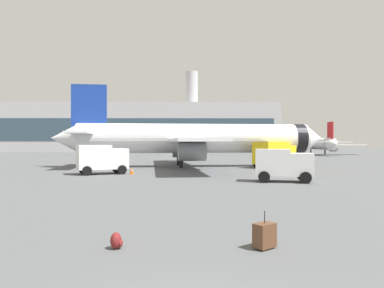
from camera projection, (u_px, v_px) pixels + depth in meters
name	position (u px, v px, depth m)	size (l,w,h in m)	color
airplane_at_gate	(193.00, 139.00, 47.59)	(35.77, 32.32, 10.50)	white
airplane_taxiing	(316.00, 144.00, 97.45)	(24.90, 27.66, 8.14)	white
service_truck	(102.00, 158.00, 36.10)	(5.28, 4.06, 2.90)	white
fuel_truck	(274.00, 154.00, 45.56)	(6.09, 5.77, 3.20)	yellow
cargo_van	(283.00, 164.00, 28.89)	(4.71, 3.06, 2.60)	white
safety_cone_near	(132.00, 171.00, 35.92)	(0.44, 0.44, 0.70)	#F2590C
safety_cone_mid	(275.00, 166.00, 43.82)	(0.44, 0.44, 0.71)	#F2590C
rolling_suitcase	(265.00, 235.00, 10.63)	(0.75, 0.71, 1.10)	brown
traveller_backpack	(116.00, 241.00, 10.60)	(0.36, 0.40, 0.48)	maroon
terminal_building	(138.00, 128.00, 130.88)	(98.23, 20.60, 28.76)	#B2B2B7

